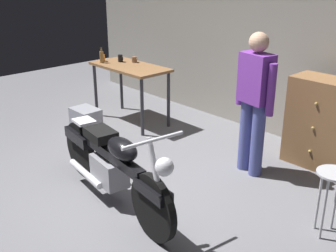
% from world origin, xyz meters
% --- Properties ---
extents(ground_plane, '(12.00, 12.00, 0.00)m').
position_xyz_m(ground_plane, '(0.00, 0.00, 0.00)').
color(ground_plane, slate).
extents(back_wall, '(8.00, 0.12, 3.10)m').
position_xyz_m(back_wall, '(0.00, 2.80, 1.55)').
color(back_wall, gray).
rests_on(back_wall, ground_plane).
extents(workbench, '(1.30, 0.64, 0.90)m').
position_xyz_m(workbench, '(-1.80, 1.57, 0.79)').
color(workbench, brown).
rests_on(workbench, ground_plane).
extents(motorcycle, '(2.18, 0.63, 1.00)m').
position_xyz_m(motorcycle, '(-0.01, -0.09, 0.45)').
color(motorcycle, black).
rests_on(motorcycle, ground_plane).
extents(person_standing, '(0.56, 0.28, 1.67)m').
position_xyz_m(person_standing, '(0.55, 1.53, 0.93)').
color(person_standing, '#4A5197').
rests_on(person_standing, ground_plane).
extents(shop_stool, '(0.32, 0.32, 0.64)m').
position_xyz_m(shop_stool, '(1.79, 1.02, 0.50)').
color(shop_stool, '#B2B2B7').
rests_on(shop_stool, ground_plane).
extents(wooden_dresser, '(0.80, 0.47, 1.10)m').
position_xyz_m(wooden_dresser, '(1.02, 2.30, 0.55)').
color(wooden_dresser, brown).
rests_on(wooden_dresser, ground_plane).
extents(storage_bin, '(0.44, 0.32, 0.34)m').
position_xyz_m(storage_bin, '(-1.95, 0.82, 0.17)').
color(storage_bin, gray).
rests_on(storage_bin, ground_plane).
extents(mug_black_matte, '(0.11, 0.08, 0.11)m').
position_xyz_m(mug_black_matte, '(-2.10, 1.63, 0.96)').
color(mug_black_matte, black).
rests_on(mug_black_matte, workbench).
extents(mug_brown_stoneware, '(0.11, 0.08, 0.09)m').
position_xyz_m(mug_brown_stoneware, '(-1.92, 1.77, 0.94)').
color(mug_brown_stoneware, brown).
rests_on(mug_brown_stoneware, workbench).
extents(mug_orange_travel, '(0.11, 0.07, 0.11)m').
position_xyz_m(mug_orange_travel, '(-2.33, 1.45, 0.95)').
color(mug_orange_travel, orange).
rests_on(mug_orange_travel, workbench).
extents(bottle, '(0.06, 0.06, 0.24)m').
position_xyz_m(bottle, '(-2.25, 1.38, 1.00)').
color(bottle, olive).
rests_on(bottle, workbench).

